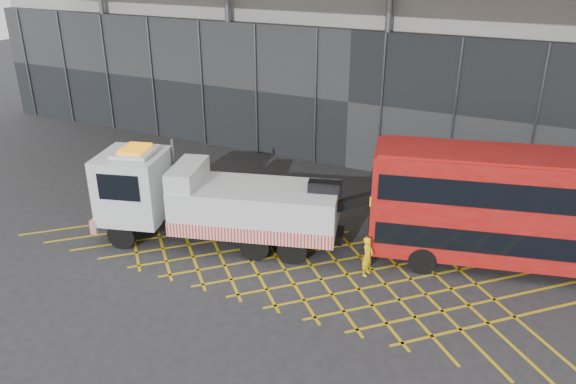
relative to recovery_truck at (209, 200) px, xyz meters
The scene contains 6 objects.
ground_plane 2.01m from the recovery_truck, 31.24° to the left, with size 120.00×120.00×0.00m, color #262628.
road_markings 4.56m from the recovery_truck, ahead, with size 24.76×7.16×0.01m.
construction_building 19.83m from the recovery_truck, 83.76° to the left, with size 55.00×23.97×18.00m.
recovery_truck is the anchor object (origin of this frame).
bus_towed 13.11m from the recovery_truck, 16.51° to the left, with size 12.42×5.68×4.94m.
worker 7.30m from the recovery_truck, ahead, with size 0.61×0.40×1.67m, color yellow.
Camera 1 is at (12.88, -18.48, 12.16)m, focal length 35.00 mm.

